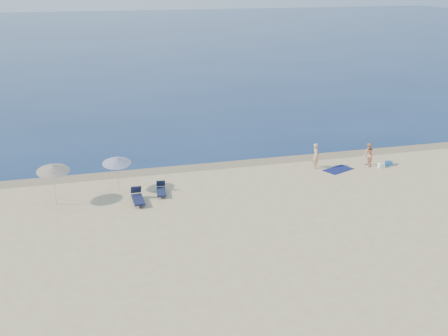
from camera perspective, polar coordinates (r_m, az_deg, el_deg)
The scene contains 12 objects.
ground at distance 22.23m, azimuth 21.09°, elevation -14.91°, with size 160.00×160.00×0.00m, color #C9B486.
sea at distance 115.63m, azimuth -9.58°, elevation 13.05°, with size 240.00×160.00×0.01m, color #0C224C.
wet_sand_strip at distance 37.80m, azimuth 3.94°, elevation 0.69°, with size 240.00×1.60×0.00m, color #847254.
person_left at distance 36.64m, azimuth 9.31°, elevation 1.24°, with size 0.61×0.40×1.66m, color tan.
person_right at distance 37.69m, azimuth 14.49°, elevation 1.29°, with size 0.76×0.59×1.55m, color tan.
beach_towel at distance 36.81m, azimuth 11.53°, elevation -0.16°, with size 1.89×1.05×0.03m, color #0E1348.
white_bag at distance 37.86m, azimuth 15.68°, elevation 0.27°, with size 0.36×0.31×0.31m, color white.
blue_cooler at distance 38.39m, azimuth 16.40°, elevation 0.45°, with size 0.42×0.30×0.30m, color #1E64A6.
umbrella_near at distance 32.53m, azimuth -10.86°, elevation 0.72°, with size 1.84×1.86×2.17m.
umbrella_far at distance 31.50m, azimuth -17.00°, elevation -0.03°, with size 1.80×1.83×2.41m.
lounger_left at distance 31.25m, azimuth -8.76°, elevation -3.02°, with size 0.60×1.78×0.78m.
lounger_right at distance 32.26m, azimuth -6.40°, elevation -2.25°, with size 0.70×1.59×0.68m.
Camera 1 is at (-11.96, -14.38, 12.02)m, focal length 45.00 mm.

